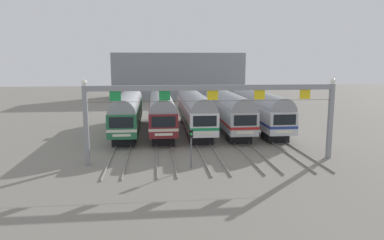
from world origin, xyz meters
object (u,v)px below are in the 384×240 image
at_px(commuter_train_silver, 259,108).
at_px(commuter_train_maroon, 162,109).
at_px(catenary_gantry, 213,100).
at_px(yard_signal_mast, 191,141).
at_px(commuter_train_white, 195,109).
at_px(commuter_train_stainless, 227,108).
at_px(commuter_train_green, 128,110).

bearing_deg(commuter_train_silver, commuter_train_maroon, 180.00).
distance_m(commuter_train_silver, catenary_gantry, 15.87).
bearing_deg(yard_signal_mast, commuter_train_white, 82.62).
relative_size(commuter_train_silver, catenary_gantry, 0.85).
bearing_deg(commuter_train_stainless, yard_signal_mast, -111.23).
height_order(commuter_train_white, commuter_train_stainless, same).
bearing_deg(commuter_train_silver, catenary_gantry, -120.48).
height_order(commuter_train_maroon, catenary_gantry, catenary_gantry).
height_order(commuter_train_stainless, catenary_gantry, catenary_gantry).
xyz_separation_m(commuter_train_stainless, yard_signal_mast, (-5.96, -15.34, -0.51)).
distance_m(commuter_train_stainless, yard_signal_mast, 16.46).
relative_size(commuter_train_white, commuter_train_silver, 1.00).
height_order(commuter_train_green, commuter_train_stainless, same).
relative_size(commuter_train_maroon, commuter_train_silver, 1.00).
distance_m(commuter_train_maroon, yard_signal_mast, 15.48).
height_order(commuter_train_white, catenary_gantry, catenary_gantry).
bearing_deg(commuter_train_maroon, catenary_gantry, -73.60).
bearing_deg(commuter_train_stainless, commuter_train_white, 180.00).
xyz_separation_m(commuter_train_white, commuter_train_silver, (7.95, 0.00, 0.00)).
xyz_separation_m(commuter_train_white, commuter_train_stainless, (3.97, 0.00, 0.00)).
xyz_separation_m(commuter_train_maroon, commuter_train_silver, (11.92, 0.00, 0.00)).
distance_m(commuter_train_white, yard_signal_mast, 15.48).
distance_m(commuter_train_white, catenary_gantry, 13.74).
distance_m(commuter_train_green, commuter_train_white, 7.95).
bearing_deg(commuter_train_maroon, commuter_train_stainless, 0.00).
height_order(catenary_gantry, yard_signal_mast, catenary_gantry).
distance_m(commuter_train_maroon, commuter_train_white, 3.97).
bearing_deg(commuter_train_white, commuter_train_green, 180.00).
xyz_separation_m(commuter_train_maroon, yard_signal_mast, (1.99, -15.34, -0.51)).
bearing_deg(commuter_train_maroon, commuter_train_white, 0.00).
xyz_separation_m(commuter_train_green, commuter_train_maroon, (3.97, 0.00, 0.00)).
xyz_separation_m(commuter_train_maroon, catenary_gantry, (3.97, -13.50, 2.54)).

